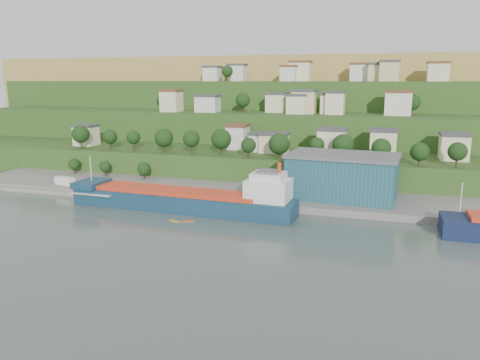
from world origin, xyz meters
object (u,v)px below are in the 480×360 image
at_px(warehouse, 342,176).
at_px(caravan, 65,182).
at_px(cargo_ship_near, 188,201).
at_px(kayak_orange, 188,221).

bearing_deg(warehouse, caravan, -169.03).
bearing_deg(caravan, cargo_ship_near, 1.60).
relative_size(warehouse, kayak_orange, 10.87).
xyz_separation_m(warehouse, kayak_orange, (-36.03, -29.40, -8.21)).
height_order(caravan, kayak_orange, caravan).
height_order(cargo_ship_near, warehouse, cargo_ship_near).
xyz_separation_m(warehouse, caravan, (-88.41, -9.42, -5.63)).
height_order(warehouse, kayak_orange, warehouse).
distance_m(warehouse, kayak_orange, 47.22).
bearing_deg(cargo_ship_near, kayak_orange, -64.80).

